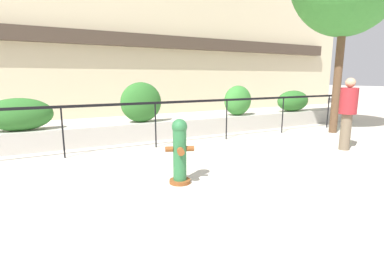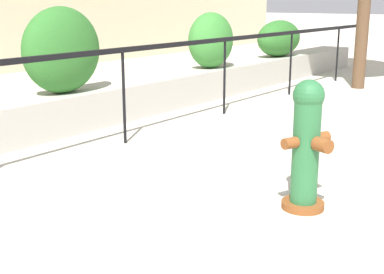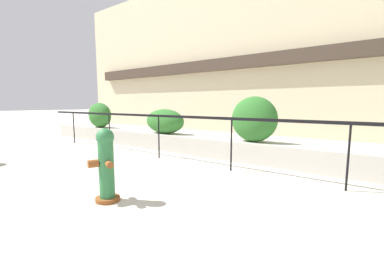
{
  "view_description": "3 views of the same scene",
  "coord_description": "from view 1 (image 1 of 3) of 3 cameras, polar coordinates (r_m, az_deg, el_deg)",
  "views": [
    {
      "loc": [
        -2.69,
        -2.03,
        1.73
      ],
      "look_at": [
        0.0,
        2.98,
        0.6
      ],
      "focal_mm": 28.0,
      "sensor_mm": 36.0,
      "label": 1
    },
    {
      "loc": [
        -4.49,
        0.47,
        1.69
      ],
      "look_at": [
        -0.55,
        3.47,
        0.41
      ],
      "focal_mm": 50.0,
      "sensor_mm": 36.0,
      "label": 2
    },
    {
      "loc": [
        2.58,
        0.1,
        1.43
      ],
      "look_at": [
        -0.21,
        3.79,
        0.83
      ],
      "focal_mm": 24.0,
      "sensor_mm": 36.0,
      "label": 3
    }
  ],
  "objects": [
    {
      "name": "ground_plane",
      "position": [
        3.79,
        22.85,
        -16.9
      ],
      "size": [
        120.0,
        120.0,
        0.0
      ],
      "primitive_type": "plane",
      "color": "beige"
    },
    {
      "name": "building_facade",
      "position": [
        14.45,
        -18.24,
        19.69
      ],
      "size": [
        30.0,
        1.36,
        8.0
      ],
      "color": "beige",
      "rests_on": "ground"
    },
    {
      "name": "planter_wall_low",
      "position": [
        8.6,
        -9.58,
        1.17
      ],
      "size": [
        18.0,
        0.7,
        0.5
      ],
      "primitive_type": "cube",
      "color": "#B7B2A8",
      "rests_on": "ground"
    },
    {
      "name": "fence_railing_segment",
      "position": [
        7.47,
        -7.03,
        5.68
      ],
      "size": [
        15.0,
        0.05,
        1.15
      ],
      "color": "black",
      "rests_on": "ground"
    },
    {
      "name": "hedge_bush_1",
      "position": [
        8.08,
        -30.06,
        3.73
      ],
      "size": [
        1.48,
        0.65,
        0.77
      ],
      "primitive_type": "ellipsoid",
      "color": "#2D6B28",
      "rests_on": "planter_wall_low"
    },
    {
      "name": "hedge_bush_2",
      "position": [
        8.5,
        -9.65,
        6.53
      ],
      "size": [
        1.17,
        0.63,
        1.11
      ],
      "primitive_type": "ellipsoid",
      "color": "#2D6B28",
      "rests_on": "planter_wall_low"
    },
    {
      "name": "hedge_bush_3",
      "position": [
        10.07,
        8.71,
        6.89
      ],
      "size": [
        0.97,
        0.7,
        0.98
      ],
      "primitive_type": "ellipsoid",
      "color": "#387F33",
      "rests_on": "planter_wall_low"
    },
    {
      "name": "hedge_bush_4",
      "position": [
        11.76,
        18.67,
        6.53
      ],
      "size": [
        1.4,
        0.7,
        0.77
      ],
      "primitive_type": "ellipsoid",
      "color": "#2D6B28",
      "rests_on": "planter_wall_low"
    },
    {
      "name": "fire_hydrant",
      "position": [
        4.9,
        -2.35,
        -2.68
      ],
      "size": [
        0.47,
        0.48,
        1.08
      ],
      "color": "brown",
      "rests_on": "ground"
    },
    {
      "name": "pedestrian",
      "position": [
        8.07,
        27.54,
        4.69
      ],
      "size": [
        0.57,
        0.57,
        1.73
      ],
      "color": "brown",
      "rests_on": "ground"
    }
  ]
}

